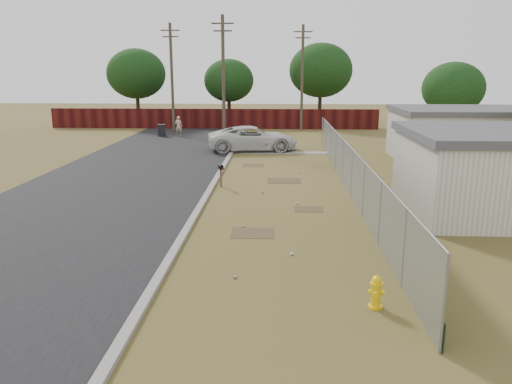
{
  "coord_description": "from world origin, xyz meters",
  "views": [
    {
      "loc": [
        0.02,
        -20.56,
        5.2
      ],
      "look_at": [
        -0.74,
        -3.8,
        1.1
      ],
      "focal_mm": 35.0,
      "sensor_mm": 36.0,
      "label": 1
    }
  ],
  "objects_px": {
    "fire_hydrant": "(376,292)",
    "trash_bin": "(162,130)",
    "pickup_truck": "(253,138)",
    "pedestrian": "(179,126)",
    "mailbox": "(221,169)"
  },
  "relations": [
    {
      "from": "fire_hydrant",
      "to": "trash_bin",
      "type": "distance_m",
      "value": 31.85
    },
    {
      "from": "pickup_truck",
      "to": "pedestrian",
      "type": "xyz_separation_m",
      "value": [
        -6.39,
        7.27,
        -0.01
      ]
    },
    {
      "from": "fire_hydrant",
      "to": "pedestrian",
      "type": "bearing_deg",
      "value": 109.15
    },
    {
      "from": "mailbox",
      "to": "pedestrian",
      "type": "xyz_separation_m",
      "value": [
        -5.48,
        17.92,
        -0.03
      ]
    },
    {
      "from": "pickup_truck",
      "to": "trash_bin",
      "type": "xyz_separation_m",
      "value": [
        -7.79,
        7.19,
        -0.33
      ]
    },
    {
      "from": "pickup_truck",
      "to": "trash_bin",
      "type": "relative_size",
      "value": 6.14
    },
    {
      "from": "mailbox",
      "to": "pedestrian",
      "type": "distance_m",
      "value": 18.74
    },
    {
      "from": "mailbox",
      "to": "pickup_truck",
      "type": "distance_m",
      "value": 10.69
    },
    {
      "from": "fire_hydrant",
      "to": "trash_bin",
      "type": "bearing_deg",
      "value": 111.58
    },
    {
      "from": "fire_hydrant",
      "to": "pedestrian",
      "type": "relative_size",
      "value": 0.5
    },
    {
      "from": "mailbox",
      "to": "trash_bin",
      "type": "height_order",
      "value": "mailbox"
    },
    {
      "from": "mailbox",
      "to": "trash_bin",
      "type": "distance_m",
      "value": 19.12
    },
    {
      "from": "pickup_truck",
      "to": "pedestrian",
      "type": "height_order",
      "value": "pickup_truck"
    },
    {
      "from": "mailbox",
      "to": "trash_bin",
      "type": "bearing_deg",
      "value": 111.08
    },
    {
      "from": "fire_hydrant",
      "to": "mailbox",
      "type": "height_order",
      "value": "mailbox"
    }
  ]
}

